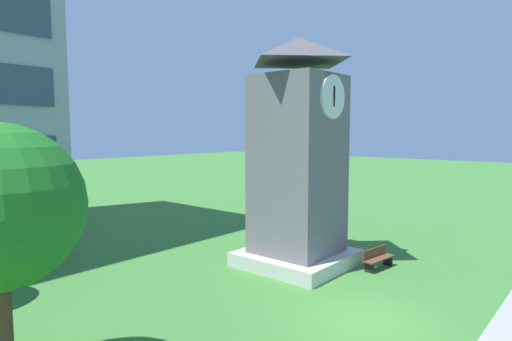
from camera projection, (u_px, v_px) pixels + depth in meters
ground_plane at (365, 320)px, 13.42m from camera, size 160.00×160.00×0.00m
clock_tower at (298, 166)px, 18.65m from camera, size 4.38×4.38×9.90m
park_bench at (378, 258)px, 18.43m from camera, size 1.85×0.71×0.88m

